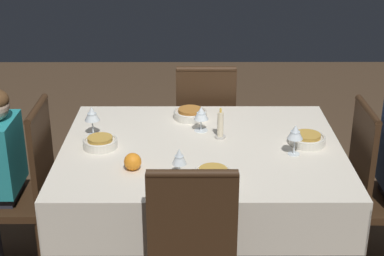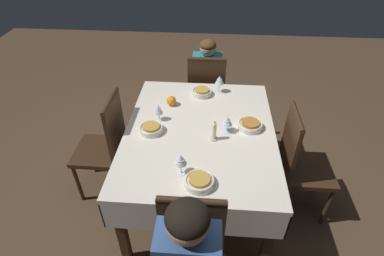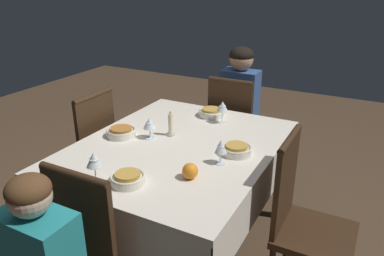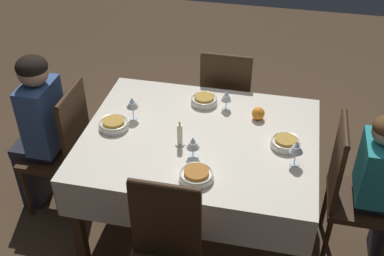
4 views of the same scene
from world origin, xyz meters
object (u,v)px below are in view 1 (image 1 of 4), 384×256
(chair_south, at_px, (205,128))
(bowl_north, at_px, (213,174))
(orange_fruit, at_px, (133,162))
(bowl_east, at_px, (100,142))
(dining_table, at_px, (202,161))
(wine_glass_south, at_px, (201,114))
(wine_glass_east, at_px, (92,115))
(wine_glass_north, at_px, (179,157))
(wine_glass_west, at_px, (295,133))
(chair_east, at_px, (24,185))
(candle_centerpiece, at_px, (220,126))
(bowl_south, at_px, (190,114))
(chair_west, at_px, (379,187))
(bowl_west, at_px, (307,139))

(chair_south, height_order, bowl_north, chair_south)
(orange_fruit, bearing_deg, bowl_east, -53.05)
(dining_table, distance_m, wine_glass_south, 0.27)
(bowl_east, height_order, wine_glass_east, wine_glass_east)
(bowl_north, bearing_deg, wine_glass_north, -12.36)
(chair_south, height_order, wine_glass_west, chair_south)
(dining_table, bearing_deg, wine_glass_south, -89.99)
(chair_east, bearing_deg, wine_glass_south, 101.03)
(chair_south, xyz_separation_m, candle_centerpiece, (-0.06, 0.68, 0.30))
(bowl_south, bearing_deg, dining_table, 98.66)
(chair_west, distance_m, bowl_west, 0.47)
(chair_west, xyz_separation_m, bowl_west, (0.39, -0.03, 0.26))
(chair_west, distance_m, wine_glass_east, 1.54)
(bowl_east, xyz_separation_m, orange_fruit, (-0.19, 0.25, 0.01))
(chair_east, height_order, bowl_east, chair_east)
(wine_glass_west, xyz_separation_m, bowl_north, (0.40, 0.26, -0.09))
(chair_west, bearing_deg, chair_south, 48.44)
(bowl_west, height_order, wine_glass_east, wine_glass_east)
(wine_glass_east, relative_size, bowl_north, 0.91)
(wine_glass_west, height_order, bowl_north, wine_glass_west)
(wine_glass_east, xyz_separation_m, wine_glass_north, (-0.46, 0.47, -0.02))
(chair_west, distance_m, orange_fruit, 1.30)
(wine_glass_east, relative_size, wine_glass_north, 1.14)
(chair_east, relative_size, wine_glass_south, 7.06)
(bowl_east, distance_m, bowl_north, 0.65)
(wine_glass_west, relative_size, bowl_east, 0.90)
(wine_glass_west, bearing_deg, chair_east, -4.71)
(bowl_east, bearing_deg, chair_east, -3.95)
(wine_glass_east, bearing_deg, chair_east, 18.67)
(chair_south, xyz_separation_m, wine_glass_south, (0.04, 0.58, 0.33))
(chair_south, height_order, bowl_south, chair_south)
(chair_east, xyz_separation_m, bowl_north, (-0.97, 0.38, 0.26))
(bowl_north, bearing_deg, wine_glass_south, -85.47)
(dining_table, bearing_deg, bowl_east, 1.21)
(dining_table, relative_size, bowl_north, 8.04)
(candle_centerpiece, xyz_separation_m, orange_fruit, (0.42, 0.36, -0.02))
(bowl_south, bearing_deg, bowl_west, 149.36)
(wine_glass_south, bearing_deg, wine_glass_east, 5.97)
(candle_centerpiece, bearing_deg, bowl_east, 10.87)
(chair_south, distance_m, candle_centerpiece, 0.74)
(wine_glass_east, bearing_deg, wine_glass_west, 167.02)
(chair_west, relative_size, wine_glass_south, 7.06)
(chair_south, distance_m, bowl_north, 1.17)
(orange_fruit, bearing_deg, candle_centerpiece, -139.26)
(bowl_west, xyz_separation_m, wine_glass_south, (0.54, -0.17, 0.07))
(wine_glass_south, bearing_deg, orange_fruit, 54.65)
(chair_west, distance_m, wine_glass_west, 0.60)
(chair_west, relative_size, bowl_east, 5.59)
(bowl_west, xyz_separation_m, wine_glass_north, (0.64, 0.35, 0.07))
(bowl_south, bearing_deg, wine_glass_south, 107.79)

